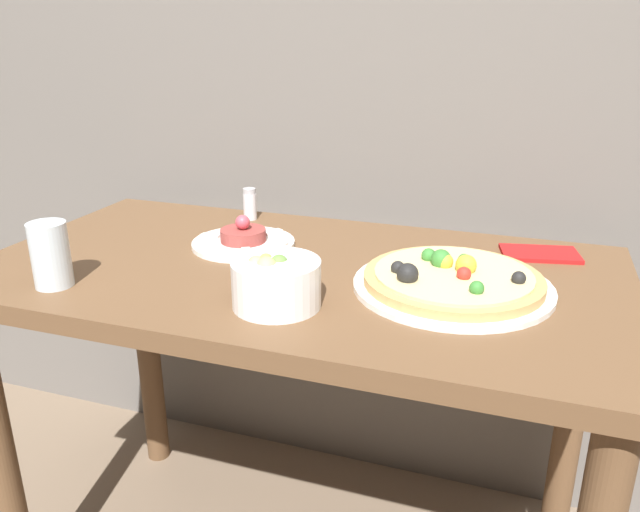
% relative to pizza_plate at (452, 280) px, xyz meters
% --- Properties ---
extents(dining_table, '(1.17, 0.62, 0.73)m').
position_rel_pizza_plate_xyz_m(dining_table, '(-0.28, 0.02, -0.14)').
color(dining_table, brown).
rests_on(dining_table, ground_plane).
extents(pizza_plate, '(0.33, 0.33, 0.06)m').
position_rel_pizza_plate_xyz_m(pizza_plate, '(0.00, 0.00, 0.00)').
color(pizza_plate, white).
rests_on(pizza_plate, dining_table).
extents(tartare_plate, '(0.21, 0.21, 0.06)m').
position_rel_pizza_plate_xyz_m(tartare_plate, '(-0.43, 0.09, -0.00)').
color(tartare_plate, white).
rests_on(tartare_plate, dining_table).
extents(small_bowl, '(0.14, 0.14, 0.08)m').
position_rel_pizza_plate_xyz_m(small_bowl, '(-0.25, -0.16, 0.02)').
color(small_bowl, white).
rests_on(small_bowl, dining_table).
extents(drinking_glass, '(0.06, 0.06, 0.11)m').
position_rel_pizza_plate_xyz_m(drinking_glass, '(-0.64, -0.20, 0.04)').
color(drinking_glass, silver).
rests_on(drinking_glass, dining_table).
extents(napkin, '(0.16, 0.11, 0.01)m').
position_rel_pizza_plate_xyz_m(napkin, '(0.14, 0.22, -0.01)').
color(napkin, red).
rests_on(napkin, dining_table).
extents(salt_shaker, '(0.03, 0.03, 0.07)m').
position_rel_pizza_plate_xyz_m(salt_shaker, '(-0.49, 0.26, 0.02)').
color(salt_shaker, silver).
rests_on(salt_shaker, dining_table).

